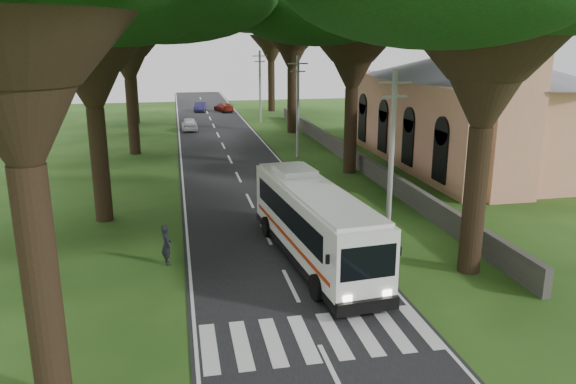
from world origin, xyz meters
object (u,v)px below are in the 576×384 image
Objects in this scene: distant_car_a at (189,124)px; pedestrian at (166,245)px; church at (470,98)px; pole_far at (260,85)px; distant_car_b at (200,106)px; pole_mid at (298,105)px; distant_car_c at (224,107)px; pole_near at (391,155)px; coach_bus at (313,221)px.

distant_car_a is 36.22m from pedestrian.
pole_far is at bearing 116.82° from church.
church is 40.59m from distant_car_b.
church reaches higher than distant_car_a.
distant_car_a is (-8.18, 15.39, -3.48)m from pole_mid.
distant_car_c is at bearing 96.14° from pole_mid.
church is 6.29× the size of distant_car_b.
pole_near is 1.99× the size of distant_car_c.
church is 38.54m from distant_car_c.
pole_near reaches higher than coach_bus.
distant_car_c is (-3.28, 50.50, -3.57)m from pole_near.
pole_far is (0.00, 20.00, 0.00)m from pole_mid.
pole_mid is at bearing 90.00° from pole_near.
pole_far is at bearing -52.88° from distant_car_b.
pole_far is at bearing 92.13° from distant_car_c.
distant_car_a is (-20.55, 19.84, -4.20)m from church.
church is 13.16m from pole_mid.
pole_near is at bearing 15.88° from coach_bus.
coach_bus is (-4.02, -41.58, -2.43)m from pole_far.
pole_far is at bearing -151.31° from distant_car_a.
pole_near is at bearing 102.30° from distant_car_a.
distant_car_a is at bearing 103.02° from pole_near.
distant_car_a is at bearing -150.59° from pole_far.
coach_bus is 2.94× the size of distant_car_b.
pole_far is 0.71× the size of coach_bus.
pole_far reaches higher than distant_car_c.
pole_mid is at bearing -40.77° from pedestrian.
church is 3.00× the size of pole_mid.
distant_car_b is (1.88, 15.96, -0.05)m from distant_car_a.
coach_bus is (-16.38, -17.12, -3.16)m from church.
coach_bus is at bearing -158.60° from pole_near.
distant_car_b is at bearing -30.77° from distant_car_c.
pole_mid is (-12.36, 4.45, -0.73)m from church.
pole_near is at bearing -74.93° from distant_car_b.
coach_bus is at bearing -79.46° from distant_car_b.
church is at bearing -19.81° from pole_mid.
coach_bus is at bearing 95.70° from distant_car_a.
church is at bearing 98.90° from distant_car_c.
pole_far is 42.17m from pedestrian.
church is 28.87m from distant_car_a.
pole_mid is at bearing 160.19° from church.
distant_car_a is at bearing 118.01° from pole_mid.
distant_car_b is at bearing -18.89° from pedestrian.
pole_mid is at bearing 80.93° from distant_car_c.
coach_bus reaches higher than pedestrian.
church is at bearing -63.18° from pole_far.
pole_far is 13.44m from distant_car_b.
pole_near is 2.10× the size of distant_car_b.
distant_car_a is at bearing 56.81° from distant_car_c.
pole_mid is 2.02× the size of distant_car_a.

